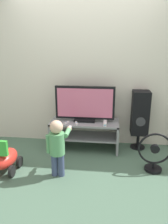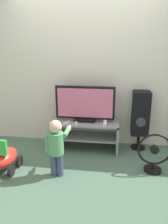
{
  "view_description": "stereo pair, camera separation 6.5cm",
  "coord_description": "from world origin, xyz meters",
  "px_view_note": "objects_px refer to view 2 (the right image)",
  "views": [
    {
      "loc": [
        0.39,
        -3.14,
        1.7
      ],
      "look_at": [
        0.0,
        0.14,
        0.68
      ],
      "focal_mm": 35.0,
      "sensor_mm": 36.0,
      "label": 1
    },
    {
      "loc": [
        0.46,
        -3.13,
        1.7
      ],
      "look_at": [
        0.0,
        0.14,
        0.68
      ],
      "focal_mm": 35.0,
      "sensor_mm": 36.0,
      "label": 2
    }
  ],
  "objects_px": {
    "remote_secondary": "(76,123)",
    "speaker_tower": "(140,114)",
    "game_console": "(105,123)",
    "remote_primary": "(66,123)",
    "television": "(85,104)",
    "ride_on_toy": "(5,158)",
    "child": "(56,143)",
    "floor_fan": "(154,155)"
  },
  "relations": [
    {
      "from": "game_console",
      "to": "television",
      "type": "bearing_deg",
      "value": 158.75
    },
    {
      "from": "remote_secondary",
      "to": "child",
      "type": "height_order",
      "value": "child"
    },
    {
      "from": "child",
      "to": "game_console",
      "type": "bearing_deg",
      "value": 50.8
    },
    {
      "from": "child",
      "to": "ride_on_toy",
      "type": "height_order",
      "value": "child"
    },
    {
      "from": "speaker_tower",
      "to": "ride_on_toy",
      "type": "relative_size",
      "value": 1.91
    },
    {
      "from": "remote_primary",
      "to": "remote_secondary",
      "type": "xyz_separation_m",
      "value": [
        0.16,
        -0.0,
        0.0
      ]
    },
    {
      "from": "television",
      "to": "floor_fan",
      "type": "bearing_deg",
      "value": -29.86
    },
    {
      "from": "television",
      "to": "child",
      "type": "xyz_separation_m",
      "value": [
        -0.26,
        -0.87,
        -0.31
      ]
    },
    {
      "from": "speaker_tower",
      "to": "floor_fan",
      "type": "height_order",
      "value": "speaker_tower"
    },
    {
      "from": "speaker_tower",
      "to": "floor_fan",
      "type": "xyz_separation_m",
      "value": [
        0.14,
        -0.7,
        -0.36
      ]
    },
    {
      "from": "game_console",
      "to": "remote_primary",
      "type": "height_order",
      "value": "game_console"
    },
    {
      "from": "child",
      "to": "remote_primary",
      "type": "bearing_deg",
      "value": 91.66
    },
    {
      "from": "game_console",
      "to": "child",
      "type": "bearing_deg",
      "value": -129.2
    },
    {
      "from": "game_console",
      "to": "remote_primary",
      "type": "xyz_separation_m",
      "value": [
        -0.62,
        -0.02,
        -0.01
      ]
    },
    {
      "from": "child",
      "to": "television",
      "type": "bearing_deg",
      "value": 73.28
    },
    {
      "from": "floor_fan",
      "to": "child",
      "type": "bearing_deg",
      "value": -168.27
    },
    {
      "from": "remote_primary",
      "to": "child",
      "type": "relative_size",
      "value": 0.17
    },
    {
      "from": "child",
      "to": "ride_on_toy",
      "type": "bearing_deg",
      "value": 179.96
    },
    {
      "from": "television",
      "to": "remote_secondary",
      "type": "distance_m",
      "value": 0.34
    },
    {
      "from": "remote_primary",
      "to": "child",
      "type": "bearing_deg",
      "value": -88.34
    },
    {
      "from": "game_console",
      "to": "ride_on_toy",
      "type": "relative_size",
      "value": 0.38
    },
    {
      "from": "television",
      "to": "remote_primary",
      "type": "distance_m",
      "value": 0.42
    },
    {
      "from": "game_console",
      "to": "floor_fan",
      "type": "xyz_separation_m",
      "value": [
        0.7,
        -0.46,
        -0.26
      ]
    },
    {
      "from": "ride_on_toy",
      "to": "speaker_tower",
      "type": "bearing_deg",
      "value": 27.05
    },
    {
      "from": "game_console",
      "to": "ride_on_toy",
      "type": "xyz_separation_m",
      "value": [
        -1.34,
        -0.73,
        -0.31
      ]
    },
    {
      "from": "television",
      "to": "speaker_tower",
      "type": "bearing_deg",
      "value": 6.79
    },
    {
      "from": "game_console",
      "to": "child",
      "type": "xyz_separation_m",
      "value": [
        -0.6,
        -0.73,
        -0.05
      ]
    },
    {
      "from": "floor_fan",
      "to": "ride_on_toy",
      "type": "bearing_deg",
      "value": -172.49
    },
    {
      "from": "floor_fan",
      "to": "ride_on_toy",
      "type": "xyz_separation_m",
      "value": [
        -2.04,
        -0.27,
        -0.05
      ]
    },
    {
      "from": "child",
      "to": "ride_on_toy",
      "type": "relative_size",
      "value": 1.51
    },
    {
      "from": "remote_secondary",
      "to": "speaker_tower",
      "type": "bearing_deg",
      "value": 14.76
    },
    {
      "from": "speaker_tower",
      "to": "television",
      "type": "bearing_deg",
      "value": -173.21
    },
    {
      "from": "ride_on_toy",
      "to": "remote_secondary",
      "type": "bearing_deg",
      "value": 38.52
    },
    {
      "from": "television",
      "to": "ride_on_toy",
      "type": "height_order",
      "value": "television"
    },
    {
      "from": "remote_primary",
      "to": "speaker_tower",
      "type": "xyz_separation_m",
      "value": [
        1.18,
        0.26,
        0.11
      ]
    },
    {
      "from": "remote_secondary",
      "to": "floor_fan",
      "type": "relative_size",
      "value": 0.24
    },
    {
      "from": "remote_primary",
      "to": "game_console",
      "type": "bearing_deg",
      "value": 2.3
    },
    {
      "from": "game_console",
      "to": "speaker_tower",
      "type": "height_order",
      "value": "speaker_tower"
    },
    {
      "from": "remote_primary",
      "to": "floor_fan",
      "type": "height_order",
      "value": "floor_fan"
    },
    {
      "from": "remote_primary",
      "to": "floor_fan",
      "type": "relative_size",
      "value": 0.23
    },
    {
      "from": "remote_primary",
      "to": "child",
      "type": "height_order",
      "value": "child"
    },
    {
      "from": "remote_secondary",
      "to": "speaker_tower",
      "type": "xyz_separation_m",
      "value": [
        1.02,
        0.27,
        0.11
      ]
    }
  ]
}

